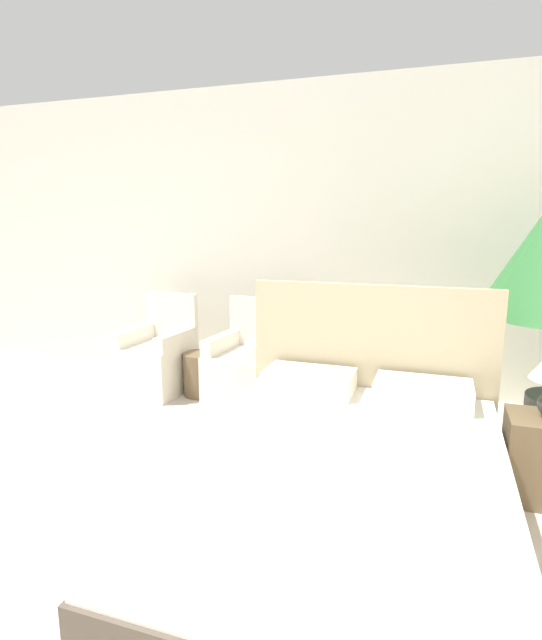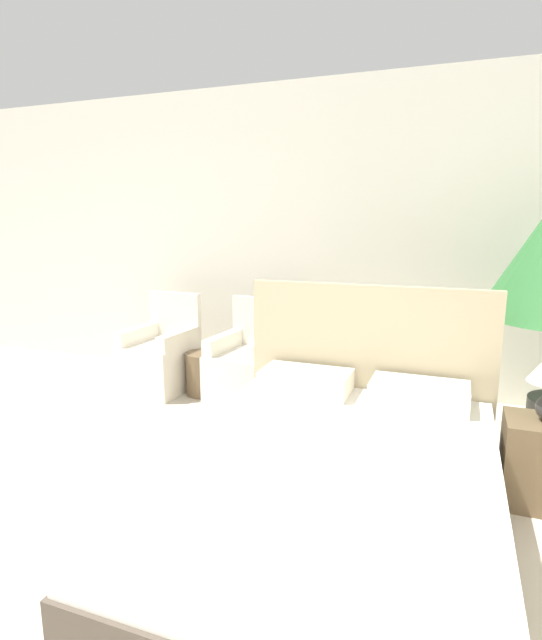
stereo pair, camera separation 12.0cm
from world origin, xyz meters
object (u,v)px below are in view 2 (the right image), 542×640
(bed, at_px, (331,489))
(armchair_near_window_right, at_px, (248,370))
(side_table, at_px, (204,373))
(armchair_near_window_left, at_px, (160,360))

(bed, height_order, armchair_near_window_right, bed)
(armchair_near_window_right, bearing_deg, side_table, -178.24)
(armchair_near_window_left, bearing_deg, side_table, 6.62)
(armchair_near_window_left, bearing_deg, armchair_near_window_right, 3.75)
(armchair_near_window_left, xyz_separation_m, side_table, (0.46, 0.02, -0.09))
(armchair_near_window_left, xyz_separation_m, armchair_near_window_right, (0.92, -0.00, 0.00))
(bed, bearing_deg, armchair_near_window_left, 140.80)
(bed, distance_m, side_table, 2.41)
(armchair_near_window_left, bearing_deg, bed, -35.45)
(armchair_near_window_left, distance_m, side_table, 0.47)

